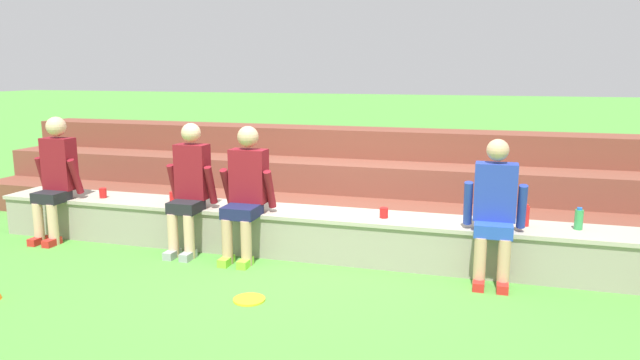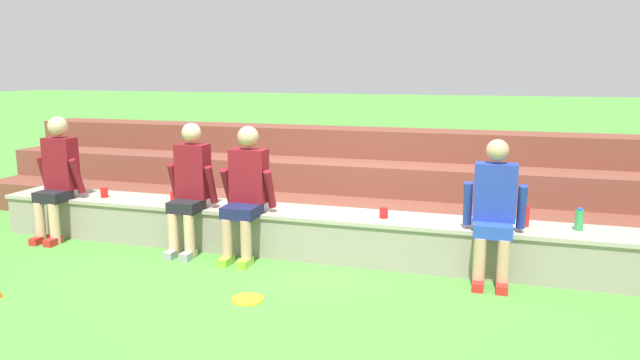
# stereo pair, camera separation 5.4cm
# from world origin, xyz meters

# --- Properties ---
(ground_plane) EXTENTS (80.00, 80.00, 0.00)m
(ground_plane) POSITION_xyz_m (0.00, 0.00, 0.00)
(ground_plane) COLOR #4C9338
(stone_seating_wall) EXTENTS (7.70, 0.61, 0.47)m
(stone_seating_wall) POSITION_xyz_m (0.00, 0.28, 0.25)
(stone_seating_wall) COLOR gray
(stone_seating_wall) RESTS_ON ground
(brick_bleachers) EXTENTS (10.32, 1.88, 1.14)m
(brick_bleachers) POSITION_xyz_m (0.00, 2.04, 0.44)
(brick_bleachers) COLOR brown
(brick_bleachers) RESTS_ON ground
(person_far_left) EXTENTS (0.54, 0.55, 1.42)m
(person_far_left) POSITION_xyz_m (-3.09, 0.01, 0.75)
(person_far_left) COLOR #DBAD89
(person_far_left) RESTS_ON ground
(person_left_of_center) EXTENTS (0.52, 0.55, 1.39)m
(person_left_of_center) POSITION_xyz_m (-1.38, 0.02, 0.73)
(person_left_of_center) COLOR #DBAD89
(person_left_of_center) RESTS_ON ground
(person_center) EXTENTS (0.56, 0.60, 1.38)m
(person_center) POSITION_xyz_m (-0.73, 0.01, 0.73)
(person_center) COLOR tan
(person_center) RESTS_ON ground
(person_right_of_center) EXTENTS (0.56, 0.50, 1.33)m
(person_right_of_center) POSITION_xyz_m (1.74, -0.01, 0.71)
(person_right_of_center) COLOR tan
(person_right_of_center) RESTS_ON ground
(water_bottle_near_left) EXTENTS (0.08, 0.08, 0.21)m
(water_bottle_near_left) POSITION_xyz_m (2.50, 0.33, 0.57)
(water_bottle_near_left) COLOR green
(water_bottle_near_left) RESTS_ON stone_seating_wall
(water_bottle_mid_right) EXTENTS (0.06, 0.06, 0.21)m
(water_bottle_mid_right) POSITION_xyz_m (2.03, 0.32, 0.57)
(water_bottle_mid_right) COLOR red
(water_bottle_mid_right) RESTS_ON stone_seating_wall
(plastic_cup_middle) EXTENTS (0.09, 0.09, 0.11)m
(plastic_cup_middle) POSITION_xyz_m (-1.76, 0.31, 0.53)
(plastic_cup_middle) COLOR red
(plastic_cup_middle) RESTS_ON stone_seating_wall
(plastic_cup_right_end) EXTENTS (0.09, 0.09, 0.10)m
(plastic_cup_right_end) POSITION_xyz_m (0.67, 0.24, 0.52)
(plastic_cup_right_end) COLOR red
(plastic_cup_right_end) RESTS_ON stone_seating_wall
(plastic_cup_left_end) EXTENTS (0.08, 0.08, 0.12)m
(plastic_cup_left_end) POSITION_xyz_m (-2.64, 0.23, 0.53)
(plastic_cup_left_end) COLOR red
(plastic_cup_left_end) RESTS_ON stone_seating_wall
(frisbee) EXTENTS (0.28, 0.28, 0.02)m
(frisbee) POSITION_xyz_m (-0.24, -1.07, 0.01)
(frisbee) COLOR yellow
(frisbee) RESTS_ON ground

